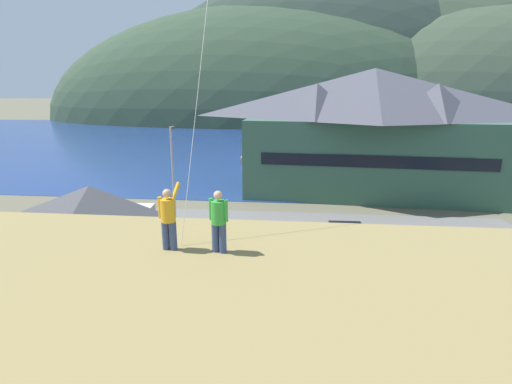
# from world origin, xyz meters

# --- Properties ---
(ground_plane) EXTENTS (600.00, 600.00, 0.00)m
(ground_plane) POSITION_xyz_m (0.00, 0.00, 0.00)
(ground_plane) COLOR #66604C
(parking_lot_pad) EXTENTS (40.00, 20.00, 0.10)m
(parking_lot_pad) POSITION_xyz_m (0.00, 5.00, 0.05)
(parking_lot_pad) COLOR slate
(parking_lot_pad) RESTS_ON ground
(bay_water) EXTENTS (360.00, 84.00, 0.03)m
(bay_water) POSITION_xyz_m (0.00, 60.00, 0.01)
(bay_water) COLOR navy
(bay_water) RESTS_ON ground
(far_hill_west_ridge) EXTENTS (144.32, 65.07, 68.87)m
(far_hill_west_ridge) POSITION_xyz_m (-5.96, 112.92, 0.00)
(far_hill_west_ridge) COLOR #334733
(far_hill_west_ridge) RESTS_ON ground
(far_hill_east_peak) EXTENTS (132.76, 53.71, 88.26)m
(far_hill_east_peak) POSITION_xyz_m (12.53, 116.72, 0.00)
(far_hill_east_peak) COLOR #2D3D33
(far_hill_east_peak) RESTS_ON ground
(far_hill_center_saddle) EXTENTS (137.67, 48.59, 80.73)m
(far_hill_center_saddle) POSITION_xyz_m (38.11, 116.66, 0.00)
(far_hill_center_saddle) COLOR #3D4C38
(far_hill_center_saddle) RESTS_ON ground
(far_hill_far_shoulder) EXTENTS (103.16, 64.39, 67.44)m
(far_hill_far_shoulder) POSITION_xyz_m (53.55, 114.80, 0.00)
(far_hill_far_shoulder) COLOR #3D4C38
(far_hill_far_shoulder) RESTS_ON ground
(harbor_lodge) EXTENTS (26.18, 13.32, 12.24)m
(harbor_lodge) POSITION_xyz_m (10.46, 22.78, 6.52)
(harbor_lodge) COLOR #38604C
(harbor_lodge) RESTS_ON ground
(storage_shed_near_lot) EXTENTS (6.93, 5.97, 5.08)m
(storage_shed_near_lot) POSITION_xyz_m (-8.69, 3.27, 2.64)
(storage_shed_near_lot) COLOR beige
(storage_shed_near_lot) RESTS_ON ground
(wharf_dock) EXTENTS (3.20, 14.97, 0.70)m
(wharf_dock) POSITION_xyz_m (0.92, 36.62, 0.35)
(wharf_dock) COLOR #70604C
(wharf_dock) RESTS_ON ground
(moored_boat_wharfside) EXTENTS (1.79, 5.57, 2.16)m
(moored_boat_wharfside) POSITION_xyz_m (-2.28, 38.96, 0.72)
(moored_boat_wharfside) COLOR #23564C
(moored_boat_wharfside) RESTS_ON ground
(moored_boat_outer_mooring) EXTENTS (2.92, 7.17, 2.16)m
(moored_boat_outer_mooring) POSITION_xyz_m (4.38, 37.93, 0.72)
(moored_boat_outer_mooring) COLOR navy
(moored_boat_outer_mooring) RESTS_ON ground
(moored_boat_inner_slip) EXTENTS (3.53, 8.72, 2.16)m
(moored_boat_inner_slip) POSITION_xyz_m (-2.82, 40.17, 0.72)
(moored_boat_inner_slip) COLOR #A8A399
(moored_boat_inner_slip) RESTS_ON ground
(parked_car_front_row_silver) EXTENTS (4.23, 2.11, 1.82)m
(parked_car_front_row_silver) POSITION_xyz_m (2.71, 1.26, 1.06)
(parked_car_front_row_silver) COLOR navy
(parked_car_front_row_silver) RESTS_ON parking_lot_pad
(parked_car_front_row_red) EXTENTS (4.26, 2.17, 1.82)m
(parked_car_front_row_red) POSITION_xyz_m (-15.64, 6.54, 1.06)
(parked_car_front_row_red) COLOR red
(parked_car_front_row_red) RESTS_ON parking_lot_pad
(parked_car_mid_row_near) EXTENTS (4.22, 2.09, 1.82)m
(parked_car_mid_row_near) POSITION_xyz_m (15.74, 6.16, 1.06)
(parked_car_mid_row_near) COLOR navy
(parked_car_mid_row_near) RESTS_ON parking_lot_pad
(parked_car_mid_row_far) EXTENTS (4.33, 2.31, 1.82)m
(parked_car_mid_row_far) POSITION_xyz_m (10.73, 0.18, 1.06)
(parked_car_mid_row_far) COLOR red
(parked_car_mid_row_far) RESTS_ON parking_lot_pad
(parked_car_corner_spot) EXTENTS (4.31, 2.28, 1.82)m
(parked_car_corner_spot) POSITION_xyz_m (0.46, 5.97, 1.06)
(parked_car_corner_spot) COLOR red
(parked_car_corner_spot) RESTS_ON parking_lot_pad
(parked_car_mid_row_center) EXTENTS (4.33, 2.31, 1.82)m
(parked_car_mid_row_center) POSITION_xyz_m (-2.52, -0.37, 1.06)
(parked_car_mid_row_center) COLOR #9EA3A8
(parked_car_mid_row_center) RESTS_ON parking_lot_pad
(parked_car_lone_by_shed) EXTENTS (4.25, 2.15, 1.82)m
(parked_car_lone_by_shed) POSITION_xyz_m (6.57, 7.00, 1.06)
(parked_car_lone_by_shed) COLOR black
(parked_car_lone_by_shed) RESTS_ON parking_lot_pad
(parking_light_pole) EXTENTS (0.24, 0.78, 7.64)m
(parking_light_pole) POSITION_xyz_m (-5.99, 10.55, 4.46)
(parking_light_pole) COLOR #ADADB2
(parking_light_pole) RESTS_ON parking_lot_pad
(person_kite_flyer) EXTENTS (0.54, 0.65, 1.86)m
(person_kite_flyer) POSITION_xyz_m (-0.31, -7.83, 7.18)
(person_kite_flyer) COLOR #384770
(person_kite_flyer) RESTS_ON grassy_hill_foreground
(person_companion) EXTENTS (0.54, 0.40, 1.74)m
(person_companion) POSITION_xyz_m (1.10, -7.88, 7.16)
(person_companion) COLOR #384770
(person_companion) RESTS_ON grassy_hill_foreground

